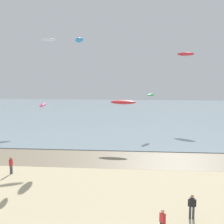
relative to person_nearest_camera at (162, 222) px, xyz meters
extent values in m
cube|color=#84755B|center=(-2.27, 16.06, -0.91)|extent=(120.00, 7.04, 0.01)
cube|color=#7F939E|center=(-2.27, 54.58, -0.87)|extent=(160.00, 70.00, 0.10)
cube|color=red|center=(0.00, 0.00, 0.26)|extent=(0.39, 0.42, 0.60)
sphere|color=tan|center=(0.00, 0.00, 0.68)|extent=(0.22, 0.22, 0.22)
cylinder|color=red|center=(-0.14, 0.19, 0.21)|extent=(0.09, 0.09, 0.52)
cylinder|color=red|center=(0.14, -0.19, 0.21)|extent=(0.09, 0.09, 0.52)
cylinder|color=#4C4C56|center=(-14.08, 10.24, -0.48)|extent=(0.16, 0.16, 0.88)
cylinder|color=#4C4C56|center=(-14.11, 10.03, -0.48)|extent=(0.16, 0.16, 0.88)
cube|color=red|center=(-14.10, 10.14, 0.26)|extent=(0.27, 0.39, 0.60)
sphere|color=#9E7051|center=(-14.10, 10.14, 0.68)|extent=(0.22, 0.22, 0.22)
cylinder|color=red|center=(-14.06, 10.37, 0.21)|extent=(0.09, 0.09, 0.52)
cylinder|color=red|center=(-14.13, 9.90, 0.21)|extent=(0.09, 0.09, 0.52)
cylinder|color=#383842|center=(2.31, 2.40, -0.48)|extent=(0.16, 0.16, 0.88)
cylinder|color=#383842|center=(2.09, 2.42, -0.48)|extent=(0.16, 0.16, 0.88)
cube|color=black|center=(2.20, 2.41, 0.26)|extent=(0.38, 0.25, 0.60)
sphere|color=#9E7051|center=(2.20, 2.41, 0.68)|extent=(0.22, 0.22, 0.22)
cylinder|color=black|center=(2.44, 2.39, 0.21)|extent=(0.09, 0.09, 0.52)
cylinder|color=black|center=(1.96, 2.43, 0.21)|extent=(0.09, 0.09, 0.52)
ellipsoid|color=white|center=(-18.85, 39.69, 15.29)|extent=(2.97, 2.27, 0.77)
ellipsoid|color=#2384D1|center=(-9.34, 21.88, 13.29)|extent=(1.13, 3.00, 0.81)
ellipsoid|color=green|center=(0.39, 29.65, 5.60)|extent=(1.69, 2.34, 0.40)
ellipsoid|color=#E54C99|center=(-10.91, 10.87, 5.94)|extent=(1.06, 2.09, 0.57)
ellipsoid|color=red|center=(-3.61, 22.67, 5.09)|extent=(3.53, 1.43, 0.65)
ellipsoid|color=red|center=(7.20, 40.44, 12.48)|extent=(3.50, 2.95, 0.95)
camera|label=1|loc=(-1.58, -17.53, 9.17)|focal=47.92mm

